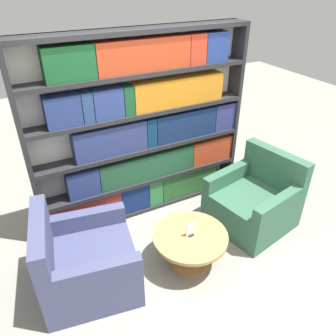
% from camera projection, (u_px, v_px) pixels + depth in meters
% --- Properties ---
extents(ground_plane, '(14.00, 14.00, 0.00)m').
position_uv_depth(ground_plane, '(195.00, 272.00, 3.57)').
color(ground_plane, gray).
extents(bookshelf, '(2.72, 0.30, 2.31)m').
position_uv_depth(bookshelf, '(144.00, 132.00, 4.01)').
color(bookshelf, silver).
rests_on(bookshelf, ground_plane).
extents(armchair_left, '(1.04, 1.03, 0.92)m').
position_uv_depth(armchair_left, '(85.00, 263.00, 3.27)').
color(armchair_left, '#42476B').
rests_on(armchair_left, ground_plane).
extents(armchair_right, '(1.06, 1.05, 0.92)m').
position_uv_depth(armchair_right, '(254.00, 202.00, 4.13)').
color(armchair_right, '#336047').
rests_on(armchair_right, ground_plane).
extents(coffee_table, '(0.80, 0.80, 0.41)m').
position_uv_depth(coffee_table, '(190.00, 243.00, 3.53)').
color(coffee_table, '#AD7F4C').
rests_on(coffee_table, ground_plane).
extents(table_sign, '(0.11, 0.06, 0.15)m').
position_uv_depth(table_sign, '(191.00, 230.00, 3.43)').
color(table_sign, black).
rests_on(table_sign, coffee_table).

